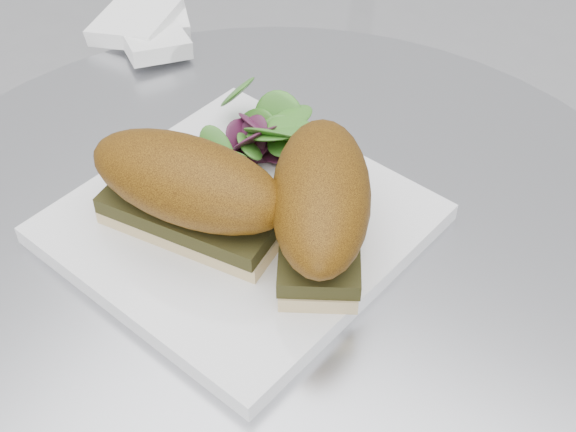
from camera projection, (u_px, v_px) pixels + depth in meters
name	position (u px, v px, depth m)	size (l,w,h in m)	color
table	(276.00, 428.00, 0.80)	(0.70, 0.70, 0.73)	#B1B3B9
plate	(240.00, 224.00, 0.65)	(0.25, 0.25, 0.02)	white
sandwich_left	(189.00, 189.00, 0.60)	(0.17, 0.08, 0.08)	#C5B87B
sandwich_right	(321.00, 203.00, 0.59)	(0.14, 0.18, 0.08)	#C5B87B
salad	(256.00, 130.00, 0.68)	(0.11, 0.11, 0.05)	#437E29
napkin	(146.00, 37.00, 0.85)	(0.11, 0.11, 0.02)	white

